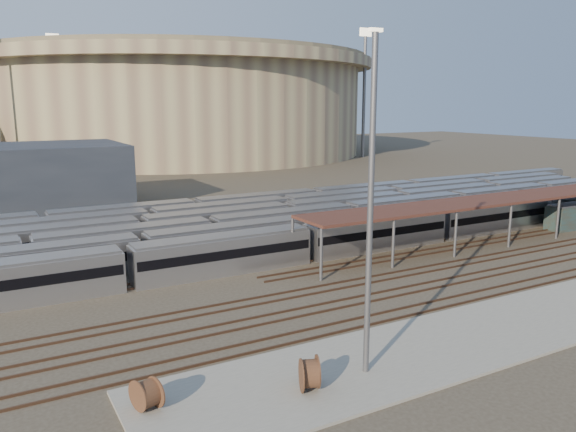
{
  "coord_description": "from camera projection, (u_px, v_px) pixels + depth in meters",
  "views": [
    {
      "loc": [
        -35.29,
        -41.31,
        16.34
      ],
      "look_at": [
        -5.58,
        12.0,
        4.07
      ],
      "focal_mm": 35.0,
      "sensor_mm": 36.0,
      "label": 1
    }
  ],
  "objects": [
    {
      "name": "floodlight_2",
      "position": [
        364.0,
        89.0,
        170.42
      ],
      "size": [
        4.0,
        1.0,
        38.4
      ],
      "color": "slate",
      "rests_on": "ground"
    },
    {
      "name": "inspection_shed",
      "position": [
        517.0,
        198.0,
        68.38
      ],
      "size": [
        60.3,
        6.0,
        5.3
      ],
      "color": "slate",
      "rests_on": "ground"
    },
    {
      "name": "floodlight_3",
      "position": [
        57.0,
        90.0,
        183.62
      ],
      "size": [
        4.0,
        1.0,
        38.4
      ],
      "color": "slate",
      "rests_on": "ground"
    },
    {
      "name": "stadium",
      "position": [
        180.0,
        103.0,
        184.02
      ],
      "size": [
        124.0,
        124.0,
        32.5
      ],
      "color": "tan",
      "rests_on": "ground"
    },
    {
      "name": "yard_light_pole",
      "position": [
        370.0,
        208.0,
        32.47
      ],
      "size": [
        0.8,
        0.36,
        20.17
      ],
      "color": "slate",
      "rests_on": "apron"
    },
    {
      "name": "empty_tracks",
      "position": [
        432.0,
        285.0,
        51.14
      ],
      "size": [
        170.0,
        9.62,
        0.18
      ],
      "color": "#4C3323",
      "rests_on": "ground"
    },
    {
      "name": "cable_reel_west",
      "position": [
        147.0,
        394.0,
        30.0
      ],
      "size": [
        1.44,
        1.96,
        1.75
      ],
      "primitive_type": "cylinder",
      "rotation": [
        0.0,
        1.57,
        0.3
      ],
      "color": "brown",
      "rests_on": "apron"
    },
    {
      "name": "cable_reel_east",
      "position": [
        310.0,
        373.0,
        32.09
      ],
      "size": [
        1.73,
        2.2,
        1.94
      ],
      "primitive_type": "cylinder",
      "rotation": [
        0.0,
        1.57,
        -0.39
      ],
      "color": "brown",
      "rests_on": "apron"
    },
    {
      "name": "ground",
      "position": [
        396.0,
        272.0,
        55.44
      ],
      "size": [
        420.0,
        420.0,
        0.0
      ],
      "primitive_type": "plane",
      "color": "#383026",
      "rests_on": "ground"
    },
    {
      "name": "subway_trains",
      "position": [
        308.0,
        220.0,
        71.39
      ],
      "size": [
        126.06,
        23.9,
        3.6
      ],
      "color": "#A1A1A6",
      "rests_on": "ground"
    },
    {
      "name": "apron",
      "position": [
        478.0,
        334.0,
        40.19
      ],
      "size": [
        50.0,
        9.0,
        0.2
      ],
      "primitive_type": "cube",
      "color": "gray",
      "rests_on": "ground"
    }
  ]
}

